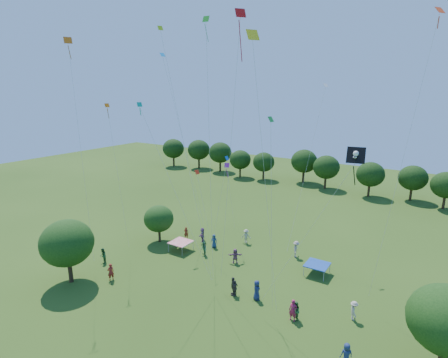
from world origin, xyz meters
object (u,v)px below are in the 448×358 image
near_tree_west (67,243)px  near_tree_east (448,320)px  near_tree_north (159,219)px  tent_blue (317,265)px  red_high_kite (237,65)px  tent_red_stripe (181,242)px  pirate_kite (352,161)px

near_tree_west → near_tree_east: bearing=11.7°
near_tree_north → tent_blue: 18.96m
near_tree_west → tent_blue: near_tree_west is taller
near_tree_west → near_tree_north: size_ratio=1.37×
red_high_kite → near_tree_north: bearing=161.3°
near_tree_west → tent_red_stripe: near_tree_west is taller
pirate_kite → red_high_kite: 12.07m
tent_red_stripe → tent_blue: same height
tent_blue → pirate_kite: 17.19m
near_tree_north → near_tree_east: near_tree_east is taller
near_tree_east → pirate_kite: bearing=-156.8°
near_tree_west → pirate_kite: (24.11, 3.62, 9.77)m
near_tree_north → tent_blue: (18.68, 2.62, -1.91)m
tent_red_stripe → tent_blue: size_ratio=1.00×
tent_red_stripe → pirate_kite: pirate_kite is taller
tent_blue → red_high_kite: red_high_kite is taller
near_tree_east → tent_blue: 13.67m
pirate_kite → red_high_kite: bearing=161.3°
tent_blue → red_high_kite: bearing=-126.2°
near_tree_north → tent_red_stripe: near_tree_north is taller
near_tree_east → tent_red_stripe: bearing=169.6°
near_tree_east → red_high_kite: red_high_kite is taller
near_tree_west → near_tree_north: (0.74, 11.53, -1.08)m
near_tree_west → near_tree_east: (30.21, 6.23, -0.20)m
near_tree_north → red_high_kite: red_high_kite is taller
tent_red_stripe → near_tree_east: bearing=-10.4°
near_tree_east → red_high_kite: bearing=177.3°
near_tree_west → pirate_kite: bearing=8.5°
tent_blue → red_high_kite: (-5.24, -7.16, 18.72)m
near_tree_north → pirate_kite: bearing=-18.7°
tent_blue → near_tree_west: bearing=-143.9°
near_tree_north → pirate_kite: (23.37, -7.91, 10.84)m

